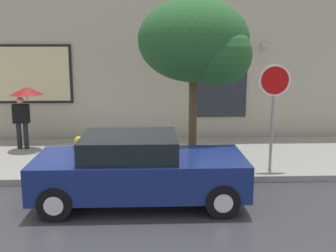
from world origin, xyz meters
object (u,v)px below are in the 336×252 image
(parked_car, at_px, (138,169))
(street_tree, at_px, (199,44))
(fire_hydrant, at_px, (79,151))
(stop_sign, at_px, (274,96))
(pedestrian_with_umbrella, at_px, (25,100))

(parked_car, distance_m, street_tree, 3.48)
(fire_hydrant, xyz_separation_m, street_tree, (2.99, -0.20, 2.66))
(fire_hydrant, height_order, stop_sign, stop_sign)
(parked_car, bearing_deg, pedestrian_with_umbrella, 130.91)
(parked_car, height_order, stop_sign, stop_sign)
(fire_hydrant, xyz_separation_m, stop_sign, (4.75, -0.54, 1.44))
(parked_car, height_order, pedestrian_with_umbrella, pedestrian_with_umbrella)
(pedestrian_with_umbrella, xyz_separation_m, street_tree, (4.79, -1.89, 1.59))
(fire_hydrant, bearing_deg, stop_sign, -6.54)
(fire_hydrant, distance_m, pedestrian_with_umbrella, 2.69)
(pedestrian_with_umbrella, bearing_deg, fire_hydrant, -43.08)
(fire_hydrant, xyz_separation_m, pedestrian_with_umbrella, (-1.80, 1.68, 1.07))
(fire_hydrant, distance_m, street_tree, 4.01)
(parked_car, relative_size, pedestrian_with_umbrella, 2.29)
(parked_car, xyz_separation_m, street_tree, (1.42, 2.00, 2.47))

